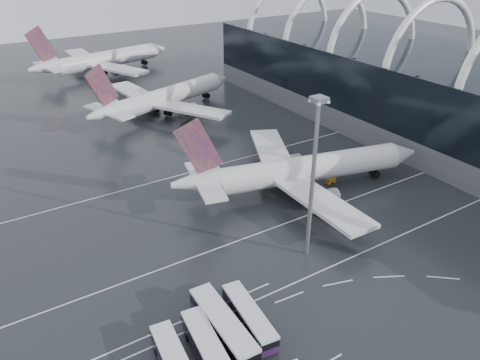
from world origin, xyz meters
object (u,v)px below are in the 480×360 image
bus_row_near_d (249,317)px  gse_cart_belly_a (330,181)px  airliner_gate_b (163,98)px  airliner_gate_c (101,60)px  airliner_main (298,171)px  floodlight_mast (314,162)px  gse_cart_belly_e (306,163)px  bus_row_near_c (223,326)px  gse_cart_belly_d (340,158)px  bus_row_near_b (208,349)px

bus_row_near_d → gse_cart_belly_a: 44.95m
airliner_gate_b → airliner_gate_c: airliner_gate_c is taller
airliner_main → floodlight_mast: size_ratio=1.98×
gse_cart_belly_e → airliner_gate_c: bearing=98.1°
airliner_main → bus_row_near_c: airliner_main is taller
airliner_main → gse_cart_belly_d: (18.05, 6.31, -4.06)m
airliner_gate_c → gse_cart_belly_d: airliner_gate_c is taller
gse_cart_belly_a → gse_cart_belly_d: gse_cart_belly_a is taller
airliner_main → floodlight_mast: bearing=-110.6°
bus_row_near_c → floodlight_mast: 27.11m
airliner_gate_c → bus_row_near_d: 139.36m
airliner_gate_c → bus_row_near_b: (-30.91, -139.32, -3.34)m
airliner_gate_c → bus_row_near_b: airliner_gate_c is taller
bus_row_near_b → airliner_main: bearing=-45.1°
bus_row_near_b → gse_cart_belly_e: size_ratio=5.86×
airliner_gate_c → floodlight_mast: 129.68m
airliner_gate_c → bus_row_near_d: bearing=-111.6°
airliner_main → gse_cart_belly_a: airliner_main is taller
floodlight_mast → gse_cart_belly_e: bearing=50.9°
airliner_gate_c → gse_cart_belly_a: airliner_gate_c is taller
airliner_main → gse_cart_belly_a: size_ratio=26.87×
bus_row_near_b → gse_cart_belly_a: bearing=-51.6°
floodlight_mast → gse_cart_belly_d: (30.19, 24.25, -16.52)m
airliner_main → gse_cart_belly_e: size_ratio=24.74×
airliner_main → bus_row_near_c: bearing=-128.2°
airliner_gate_b → airliner_gate_c: size_ratio=0.93×
airliner_gate_b → bus_row_near_c: airliner_gate_b is taller
gse_cart_belly_d → gse_cart_belly_e: 9.15m
gse_cart_belly_d → airliner_gate_c: bearing=102.7°
airliner_gate_b → gse_cart_belly_d: bearing=-84.8°
airliner_gate_b → bus_row_near_d: (-25.20, -84.36, -3.01)m
airliner_main → airliner_gate_c: airliner_gate_c is taller
airliner_gate_b → bus_row_near_c: bearing=-126.9°
bus_row_near_d → gse_cart_belly_e: (38.20, 34.52, -1.03)m
gse_cart_belly_a → gse_cart_belly_e: (0.94, 9.39, 0.05)m
gse_cart_belly_d → gse_cart_belly_e: bearing=168.1°
gse_cart_belly_e → gse_cart_belly_a: bearing=-95.7°
airliner_gate_b → floodlight_mast: 77.44m
airliner_main → gse_cart_belly_d: 19.54m
gse_cart_belly_a → gse_cart_belly_e: 9.44m
bus_row_near_c → airliner_gate_b: bearing=-17.0°
bus_row_near_b → bus_row_near_d: (7.39, 2.00, -0.07)m
airliner_gate_b → bus_row_near_b: (-32.60, -86.36, -2.94)m
bus_row_near_b → bus_row_near_c: size_ratio=0.90×
floodlight_mast → gse_cart_belly_d: size_ratio=13.78×
airliner_gate_b → gse_cart_belly_a: bearing=-96.3°
airliner_gate_c → gse_cart_belly_a: (13.75, -112.20, -4.49)m
bus_row_near_c → bus_row_near_d: 3.97m
gse_cart_belly_d → bus_row_near_b: bearing=-147.6°
bus_row_near_b → bus_row_near_d: 7.66m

